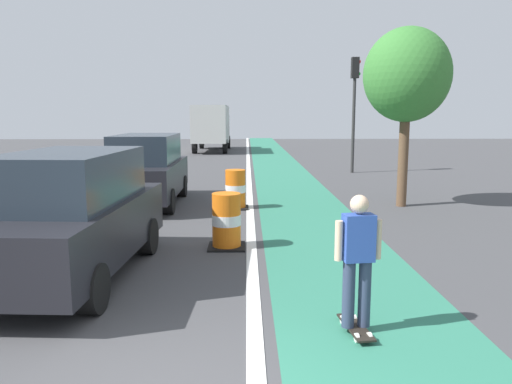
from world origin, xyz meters
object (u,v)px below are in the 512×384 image
object	(u,v)px
parked_suv_nearest	(72,215)
street_tree_sidewalk	(407,76)
traffic_barrel_front	(226,221)
skateboarder_on_lane	(358,260)
parked_suv_second	(147,169)
traffic_barrel_mid	(235,190)
delivery_truck_down_block	(212,125)
traffic_light_corner	(354,94)

from	to	relation	value
parked_suv_nearest	street_tree_sidewalk	bearing A→B (deg)	40.66
traffic_barrel_front	street_tree_sidewalk	xyz separation A→B (m)	(4.85, 4.43, 3.14)
traffic_barrel_front	skateboarder_on_lane	bearing A→B (deg)	-66.33
parked_suv_second	traffic_barrel_mid	size ratio (longest dim) A/B	4.23
delivery_truck_down_block	street_tree_sidewalk	xyz separation A→B (m)	(6.93, -21.91, 1.82)
delivery_truck_down_block	traffic_light_corner	xyz separation A→B (m)	(7.28, -13.59, 1.65)
traffic_barrel_front	delivery_truck_down_block	distance (m)	26.45
traffic_barrel_front	traffic_barrel_mid	size ratio (longest dim) A/B	1.00
traffic_barrel_front	traffic_light_corner	size ratio (longest dim) A/B	0.21
traffic_light_corner	parked_suv_nearest	bearing A→B (deg)	-117.54
parked_suv_second	delivery_truck_down_block	size ratio (longest dim) A/B	0.61
traffic_light_corner	skateboarder_on_lane	bearing A→B (deg)	-101.82
skateboarder_on_lane	parked_suv_second	xyz separation A→B (m)	(-4.21, 8.73, 0.12)
skateboarder_on_lane	traffic_barrel_front	world-z (taller)	skateboarder_on_lane
parked_suv_second	traffic_barrel_front	bearing A→B (deg)	-62.60
parked_suv_second	traffic_barrel_front	distance (m)	5.45
traffic_light_corner	parked_suv_second	bearing A→B (deg)	-134.15
skateboarder_on_lane	delivery_truck_down_block	xyz separation A→B (m)	(-3.79, 30.25, 0.94)
parked_suv_nearest	parked_suv_second	bearing A→B (deg)	91.01
parked_suv_second	skateboarder_on_lane	bearing A→B (deg)	-64.24
traffic_light_corner	street_tree_sidewalk	world-z (taller)	traffic_light_corner
traffic_barrel_mid	traffic_light_corner	size ratio (longest dim) A/B	0.21
traffic_barrel_front	traffic_barrel_mid	bearing A→B (deg)	88.83
traffic_barrel_front	delivery_truck_down_block	xyz separation A→B (m)	(-2.08, 26.34, 1.31)
traffic_barrel_front	parked_suv_nearest	bearing A→B (deg)	-143.09
skateboarder_on_lane	parked_suv_second	distance (m)	9.69
parked_suv_nearest	street_tree_sidewalk	distance (m)	9.89
street_tree_sidewalk	traffic_barrel_front	bearing A→B (deg)	-137.64
parked_suv_second	street_tree_sidewalk	world-z (taller)	street_tree_sidewalk
skateboarder_on_lane	traffic_barrel_mid	size ratio (longest dim) A/B	1.55
parked_suv_nearest	parked_suv_second	distance (m)	6.61
skateboarder_on_lane	street_tree_sidewalk	bearing A→B (deg)	69.35
parked_suv_nearest	traffic_barrel_front	xyz separation A→B (m)	(2.38, 1.79, -0.50)
traffic_barrel_front	delivery_truck_down_block	size ratio (longest dim) A/B	0.14
skateboarder_on_lane	traffic_barrel_mid	distance (m)	8.24
skateboarder_on_lane	street_tree_sidewalk	xyz separation A→B (m)	(3.14, 8.33, 2.76)
traffic_barrel_front	traffic_barrel_mid	world-z (taller)	same
parked_suv_second	delivery_truck_down_block	world-z (taller)	delivery_truck_down_block
skateboarder_on_lane	parked_suv_second	size ratio (longest dim) A/B	0.37
parked_suv_nearest	traffic_barrel_mid	bearing A→B (deg)	67.47
parked_suv_nearest	traffic_light_corner	size ratio (longest dim) A/B	0.92
traffic_barrel_mid	traffic_barrel_front	bearing A→B (deg)	-91.17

